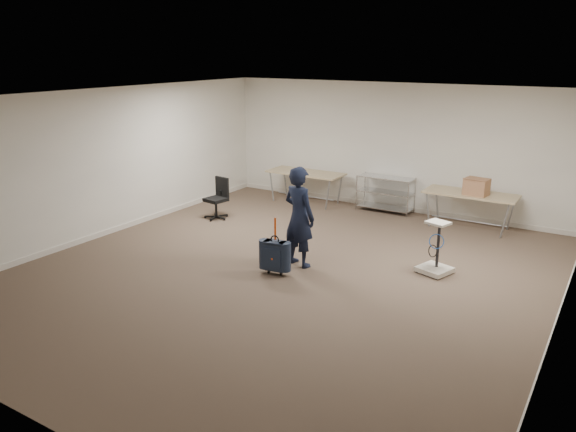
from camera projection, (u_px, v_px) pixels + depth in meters
The scene contains 10 objects.
ground at pixel (285, 272), 9.11m from camera, with size 9.00×9.00×0.00m, color #48392B.
room_shell at pixel (325, 245), 10.22m from camera, with size 8.00×9.00×9.00m.
folding_table_left at pixel (306, 174), 13.09m from camera, with size 1.80×0.75×0.73m.
folding_table_right at pixel (471, 196), 11.18m from camera, with size 1.80×0.75×0.73m.
wire_shelf at pixel (385, 192), 12.40m from camera, with size 1.22×0.47×0.80m.
person at pixel (299, 217), 9.20m from camera, with size 0.61×0.40×1.68m, color black.
suitcase at pixel (275, 256), 8.94m from camera, with size 0.37×0.25×0.95m.
office_chair at pixel (217, 206), 11.97m from camera, with size 0.53×0.53×0.87m.
equipment_cart at pixel (435, 260), 9.03m from camera, with size 0.59×0.59×0.87m.
cardboard_box at pixel (476, 187), 10.97m from camera, with size 0.44×0.33×0.33m, color brown.
Camera 1 is at (4.49, -7.18, 3.48)m, focal length 35.00 mm.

